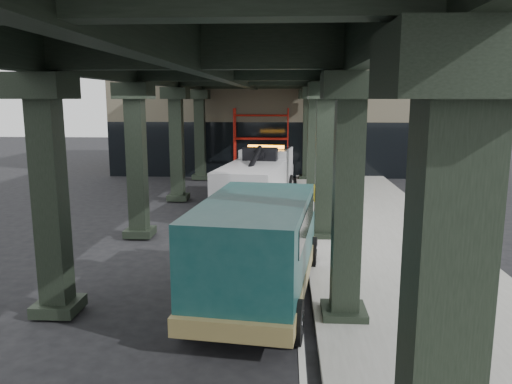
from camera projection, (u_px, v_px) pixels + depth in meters
The scene contains 8 objects.
ground at pixel (237, 258), 14.33m from camera, with size 90.00×90.00×0.00m, color black.
sidewalk at pixel (382, 239), 16.02m from camera, with size 5.00×40.00×0.15m, color gray.
lane_stripe at pixel (295, 240), 16.20m from camera, with size 0.12×38.00×0.01m, color silver.
viaduct at pixel (229, 67), 15.32m from camera, with size 7.40×32.00×6.40m.
building at pixel (295, 107), 33.11m from camera, with size 22.00×10.00×8.00m, color #C6B793.
scaffolding at pixel (261, 142), 28.32m from camera, with size 3.08×0.88×4.00m.
tow_truck at pixel (259, 176), 21.43m from camera, with size 3.19×7.97×2.55m.
towed_van at pixel (258, 246), 11.07m from camera, with size 2.95×6.11×2.39m.
Camera 1 is at (1.37, -13.68, 4.50)m, focal length 35.00 mm.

